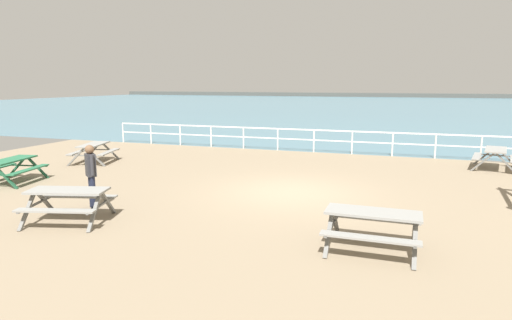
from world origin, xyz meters
name	(u,v)px	position (x,y,z in m)	size (l,w,h in m)	color
ground_plane	(290,195)	(0.00, 0.00, -0.10)	(30.00, 24.00, 0.20)	gray
sea_band	(384,106)	(0.00, 52.75, 0.00)	(142.00, 90.00, 0.01)	teal
distant_shoreline	(393,97)	(0.00, 95.75, 0.00)	(142.00, 6.00, 1.80)	#4C4C47
seaward_railing	(333,137)	(0.00, 7.75, 0.74)	(23.07, 0.07, 1.08)	white
picnic_table_near_left	(373,221)	(2.67, -3.89, 0.58)	(1.81, 1.55, 0.80)	gray
picnic_table_near_right	(11,165)	(-8.93, -1.76, 0.58)	(1.83, 2.05, 0.80)	#286B47
picnic_table_mid_centre	(68,197)	(-4.20, -4.42, 0.58)	(2.14, 1.93, 0.80)	gray
picnic_table_far_left	(94,148)	(-8.83, 2.11, 0.58)	(1.94, 2.14, 0.80)	gray
picnic_table_far_right	(496,154)	(6.42, 5.93, 0.58)	(1.82, 2.05, 0.80)	gray
visitor	(91,172)	(-4.45, -3.29, 0.95)	(0.43, 0.39, 1.66)	#1E2338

